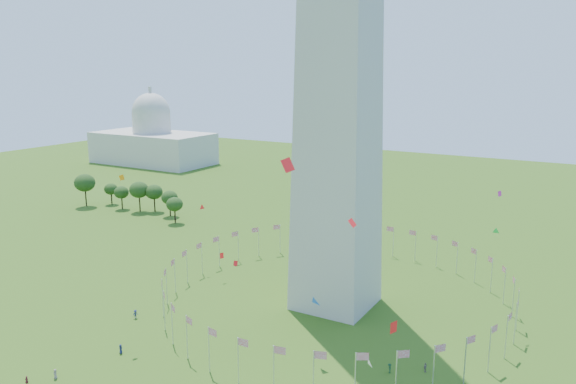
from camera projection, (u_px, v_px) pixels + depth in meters
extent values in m
cylinder|color=silver|center=(515.00, 324.00, 113.05)|extent=(0.24, 0.24, 9.00)
cylinder|color=silver|center=(517.00, 311.00, 119.21)|extent=(0.24, 0.24, 9.00)
cylinder|color=silver|center=(513.00, 298.00, 125.79)|extent=(0.24, 0.24, 9.00)
cylinder|color=silver|center=(505.00, 286.00, 132.57)|extent=(0.24, 0.24, 9.00)
cylinder|color=silver|center=(492.00, 276.00, 139.35)|extent=(0.24, 0.24, 9.00)
cylinder|color=silver|center=(475.00, 266.00, 145.93)|extent=(0.24, 0.24, 9.00)
cylinder|color=silver|center=(457.00, 258.00, 152.10)|extent=(0.24, 0.24, 9.00)
cylinder|color=silver|center=(437.00, 251.00, 157.68)|extent=(0.24, 0.24, 9.00)
cylinder|color=silver|center=(415.00, 246.00, 162.50)|extent=(0.24, 0.24, 9.00)
cylinder|color=silver|center=(393.00, 242.00, 166.41)|extent=(0.24, 0.24, 9.00)
cylinder|color=silver|center=(371.00, 239.00, 169.29)|extent=(0.24, 0.24, 9.00)
cylinder|color=silver|center=(348.00, 237.00, 171.06)|extent=(0.24, 0.24, 9.00)
cylinder|color=silver|center=(325.00, 237.00, 171.65)|extent=(0.24, 0.24, 9.00)
cylinder|color=silver|center=(302.00, 237.00, 171.07)|extent=(0.24, 0.24, 9.00)
cylinder|color=silver|center=(280.00, 239.00, 169.31)|extent=(0.24, 0.24, 9.00)
cylinder|color=silver|center=(259.00, 242.00, 166.44)|extent=(0.24, 0.24, 9.00)
cylinder|color=silver|center=(238.00, 246.00, 162.54)|extent=(0.24, 0.24, 9.00)
cylinder|color=silver|center=(219.00, 251.00, 157.73)|extent=(0.24, 0.24, 9.00)
cylinder|color=silver|center=(202.00, 258.00, 152.15)|extent=(0.24, 0.24, 9.00)
cylinder|color=silver|center=(187.00, 266.00, 145.99)|extent=(0.24, 0.24, 9.00)
cylinder|color=silver|center=(175.00, 276.00, 139.41)|extent=(0.24, 0.24, 9.00)
cylinder|color=silver|center=(167.00, 286.00, 132.63)|extent=(0.24, 0.24, 9.00)
cylinder|color=silver|center=(163.00, 298.00, 125.85)|extent=(0.24, 0.24, 9.00)
cylinder|color=silver|center=(164.00, 311.00, 119.27)|extent=(0.24, 0.24, 9.00)
cylinder|color=silver|center=(172.00, 324.00, 113.10)|extent=(0.24, 0.24, 9.00)
cylinder|color=silver|center=(187.00, 337.00, 107.52)|extent=(0.24, 0.24, 9.00)
cylinder|color=silver|center=(209.00, 350.00, 102.70)|extent=(0.24, 0.24, 9.00)
cylinder|color=silver|center=(238.00, 361.00, 98.79)|extent=(0.24, 0.24, 9.00)
cylinder|color=silver|center=(274.00, 370.00, 95.91)|extent=(0.24, 0.24, 9.00)
cylinder|color=silver|center=(313.00, 375.00, 94.14)|extent=(0.24, 0.24, 9.00)
cylinder|color=silver|center=(355.00, 377.00, 93.54)|extent=(0.24, 0.24, 9.00)
cylinder|color=silver|center=(396.00, 375.00, 94.13)|extent=(0.24, 0.24, 9.00)
cylinder|color=silver|center=(433.00, 370.00, 95.89)|extent=(0.24, 0.24, 9.00)
cylinder|color=silver|center=(465.00, 361.00, 98.76)|extent=(0.24, 0.24, 9.00)
cylinder|color=silver|center=(490.00, 350.00, 102.66)|extent=(0.24, 0.24, 9.00)
cylinder|color=silver|center=(506.00, 337.00, 107.47)|extent=(0.24, 0.24, 9.00)
imported|color=#20244B|center=(121.00, 349.00, 110.21)|extent=(1.11, 0.99, 1.90)
imported|color=#183C20|center=(389.00, 368.00, 103.17)|extent=(1.21, 1.37, 1.84)
imported|color=#52121D|center=(27.00, 381.00, 99.15)|extent=(0.42, 0.64, 1.75)
imported|color=gray|center=(55.00, 374.00, 101.20)|extent=(1.09, 0.92, 1.88)
imported|color=#20264C|center=(135.00, 314.00, 125.68)|extent=(1.13, 1.47, 2.01)
imported|color=gray|center=(425.00, 367.00, 103.49)|extent=(0.95, 1.22, 1.82)
plane|color=blue|center=(315.00, 302.00, 105.78)|extent=(2.17, 1.69, 2.45)
plane|color=red|center=(288.00, 165.00, 61.17)|extent=(1.31, 1.58, 1.71)
plane|color=orange|center=(122.00, 178.00, 113.85)|extent=(0.74, 1.25, 1.41)
plane|color=red|center=(202.00, 207.00, 153.52)|extent=(0.52, 1.69, 1.74)
plane|color=red|center=(236.00, 263.00, 128.01)|extent=(1.15, 1.00, 1.37)
plane|color=red|center=(352.00, 223.00, 91.74)|extent=(1.67, 0.94, 1.49)
plane|color=#CC2699|center=(500.00, 194.00, 118.31)|extent=(0.13, 1.41, 1.42)
plane|color=white|center=(370.00, 363.00, 97.03)|extent=(1.59, 1.35, 1.68)
plane|color=red|center=(394.00, 327.00, 90.84)|extent=(1.59, 1.45, 2.12)
plane|color=red|center=(222.00, 256.00, 147.10)|extent=(0.47, 1.58, 1.62)
plane|color=green|center=(496.00, 231.00, 94.39)|extent=(1.05, 0.20, 1.04)
ellipsoid|color=#2C521B|center=(85.00, 191.00, 226.67)|extent=(8.29, 8.29, 12.95)
ellipsoid|color=#2C521B|center=(111.00, 194.00, 230.46)|extent=(5.46, 5.46, 8.54)
ellipsoid|color=#2C521B|center=(122.00, 198.00, 222.59)|extent=(5.80, 5.80, 9.06)
ellipsoid|color=#2C521B|center=(139.00, 197.00, 218.34)|extent=(7.46, 7.46, 11.65)
ellipsoid|color=#2C521B|center=(154.00, 199.00, 218.31)|extent=(6.72, 6.72, 10.50)
ellipsoid|color=#2C521B|center=(170.00, 204.00, 211.72)|extent=(6.17, 6.17, 9.65)
ellipsoid|color=#2C521B|center=(175.00, 211.00, 202.17)|extent=(6.02, 6.02, 9.41)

